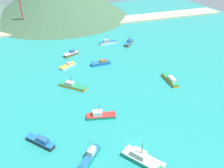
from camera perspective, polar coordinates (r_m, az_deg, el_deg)
The scene contains 14 objects.
ground at distance 81.44m, azimuth -3.21°, elevation -1.25°, with size 260.00×280.00×0.50m.
fishing_boat_0 at distance 120.16m, azimuth -1.13°, elevation 10.96°, with size 9.52×2.03×5.43m.
fishing_boat_1 at distance 97.71m, azimuth -11.59°, elevation 4.83°, with size 7.94×6.36×4.70m.
fishing_boat_2 at distance 82.72m, azimuth -10.40°, elevation -0.40°, with size 9.92×9.59×4.64m.
fishing_boat_3 at distance 56.67m, azimuth -5.75°, elevation -18.48°, with size 7.05×7.05×6.53m.
fishing_boat_4 at distance 108.37m, azimuth -10.71°, elevation 7.90°, with size 7.87×5.22×2.53m.
fishing_boat_7 at distance 67.60m, azimuth -3.13°, elevation -8.20°, with size 9.36×4.81×5.23m.
fishing_boat_8 at distance 62.51m, azimuth -18.27°, elevation -14.22°, with size 7.28×7.88×2.75m.
fishing_boat_9 at distance 56.48m, azimuth 8.00°, elevation -18.89°, with size 8.76×10.48×6.10m.
fishing_boat_10 at distance 87.78m, azimuth 15.15°, elevation 1.11°, with size 3.11×10.18×2.33m.
fishing_boat_11 at distance 97.74m, azimuth -2.92°, elevation 5.58°, with size 8.72×2.62×2.58m.
fishing_boat_13 at distance 119.87m, azimuth 4.50°, elevation 10.82°, with size 7.96×8.34×5.40m.
beach_strip at distance 151.53m, azimuth -12.51°, elevation 14.67°, with size 247.00×15.89×1.20m, color #C6B793.
radio_tower at distance 146.77m, azimuth -22.69°, elevation 16.95°, with size 2.27×1.82×22.74m.
Camera 1 is at (-19.18, -35.11, 44.77)m, focal length 34.67 mm.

